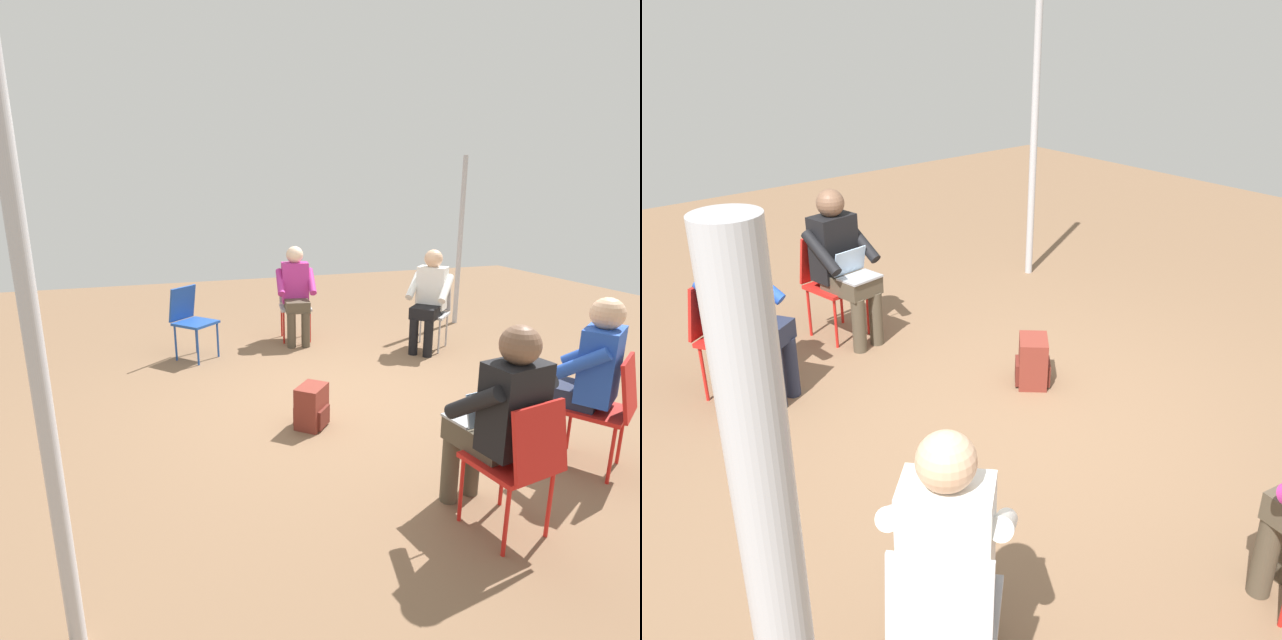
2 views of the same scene
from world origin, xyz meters
TOP-DOWN VIEW (x-y plane):
  - ground_plane at (0.00, 0.00)m, footprint 14.00×14.00m
  - chair_southwest at (-1.58, -1.30)m, footprint 0.59×0.58m
  - chair_north at (-0.14, 2.04)m, footprint 0.46×0.49m
  - chair_southeast at (1.33, -1.79)m, footprint 0.58×0.59m
  - chair_northwest at (-1.20, 1.64)m, footprint 0.56×0.58m
  - chair_south at (-0.04, -2.21)m, footprint 0.46×0.49m
  - person_with_laptop at (-0.11, 1.87)m, footprint 0.55×0.56m
  - person_in_magenta at (-0.02, -2.05)m, footprint 0.55×0.56m
  - person_in_white at (-1.46, -1.18)m, footprint 0.63×0.63m
  - person_in_blue at (-1.11, 1.49)m, footprint 0.63×0.63m
  - backpack_near_laptop_user at (0.53, 0.35)m, footprint 0.34×0.34m
  - tent_pole_near at (2.13, 2.02)m, footprint 0.07×0.07m
  - tent_pole_far at (-2.54, -2.22)m, footprint 0.07×0.07m

SIDE VIEW (x-z plane):
  - ground_plane at x=0.00m, z-range 0.00..0.00m
  - backpack_near_laptop_user at x=0.53m, z-range -0.02..0.34m
  - chair_southwest at x=-1.58m, z-range 0.07..0.92m
  - chair_north at x=-0.14m, z-range 0.07..0.92m
  - chair_southeast at x=1.33m, z-range 0.07..0.92m
  - chair_northwest at x=-1.20m, z-range 0.07..0.92m
  - chair_south at x=-0.04m, z-range 0.07..0.92m
  - person_with_laptop at x=-0.11m, z-range 0.07..1.31m
  - person_in_magenta at x=-0.02m, z-range 0.07..1.31m
  - person_in_white at x=-1.46m, z-range 0.07..1.31m
  - person_in_blue at x=-1.11m, z-range 0.07..1.31m
  - tent_pole_far at x=-2.54m, z-range 0.00..2.40m
  - tent_pole_near at x=2.13m, z-range 0.00..2.71m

